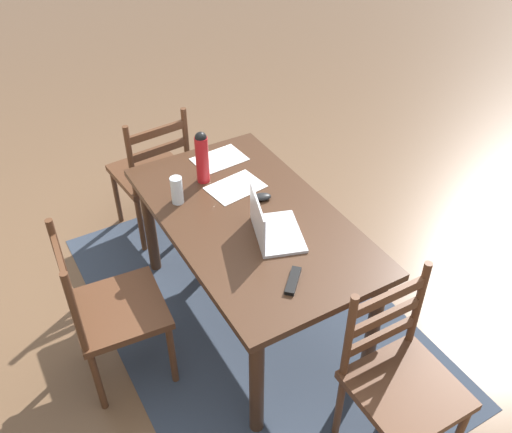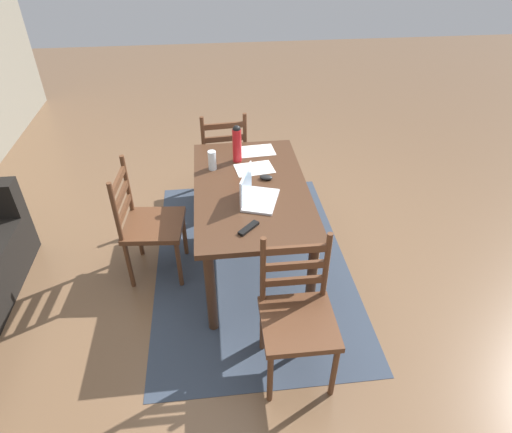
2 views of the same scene
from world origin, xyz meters
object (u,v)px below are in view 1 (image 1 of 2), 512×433
Objects in this scene: chair_far_head at (110,310)px; drinking_glass at (177,190)px; chair_left_near at (400,381)px; dining_table at (250,231)px; water_bottle at (202,156)px; laptop at (269,227)px; tv_remote at (293,281)px; computer_mouse at (262,197)px; chair_right_far at (152,173)px.

chair_far_head reaches higher than drinking_glass.
chair_left_near is at bearing -136.97° from chair_far_head.
water_bottle is (0.41, 0.07, 0.26)m from dining_table.
tv_remote is (-0.33, 0.07, -0.05)m from laptop.
dining_table is at bearing 147.06° from computer_mouse.
chair_far_head is 1.20m from chair_right_far.
chair_far_head is 9.50× the size of computer_mouse.
computer_mouse is (-0.20, -0.40, -0.06)m from drinking_glass.
chair_left_near is 0.64m from tv_remote.
chair_left_near is 2.08m from chair_right_far.
chair_left_near is 6.13× the size of drinking_glass.
dining_table is at bearing -52.78° from tv_remote.
chair_far_head is 1.00× the size of chair_right_far.
drinking_glass is 0.84m from tv_remote.
water_bottle reaches higher than tv_remote.
computer_mouse is (-0.31, -0.19, -0.14)m from water_bottle.
tv_remote is at bearing 179.94° from water_bottle.
water_bottle is 2.00× the size of drinking_glass.
computer_mouse is at bearing -23.61° from laptop.
chair_right_far is 0.77m from water_bottle.
dining_table is at bearing -170.87° from chair_right_far.
drinking_glass is at bearing 42.70° from dining_table.
drinking_glass is at bearing 83.53° from computer_mouse.
computer_mouse is at bearing -53.50° from dining_table.
dining_table is 1.55× the size of chair_far_head.
laptop reaches higher than chair_left_near.
water_bottle reaches higher than drinking_glass.
chair_far_head is 0.89m from laptop.
chair_right_far is at bearing 7.95° from laptop.
chair_far_head is at bearing 119.17° from water_bottle.
laptop reaches higher than drinking_glass.
laptop reaches higher than chair_far_head.
drinking_glass is at bearing 18.49° from chair_left_near.
chair_far_head reaches higher than computer_mouse.
chair_far_head is at bearing 43.03° from chair_left_near.
drinking_glass is 0.45m from computer_mouse.
laptop is 0.56m from drinking_glass.
drinking_glass is (0.30, 0.27, 0.18)m from dining_table.
dining_table is 8.67× the size of tv_remote.
chair_left_near is 0.92m from laptop.
computer_mouse is 0.64m from tv_remote.
dining_table is 0.81m from chair_far_head.
laptop is at bearing -57.68° from tv_remote.
chair_right_far is (1.03, 0.16, -0.18)m from dining_table.
laptop is (-0.19, -0.80, 0.34)m from chair_far_head.
tv_remote is (-0.52, -0.72, 0.29)m from chair_far_head.
water_bottle reaches higher than laptop.
chair_left_near is (-1.03, -0.17, -0.18)m from dining_table.
chair_far_head is at bearing 119.42° from drinking_glass.
water_bottle is at bearing -171.11° from chair_right_far.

